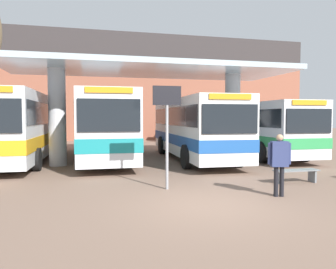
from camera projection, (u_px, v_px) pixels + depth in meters
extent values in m
plane|color=#755B4C|center=(209.00, 205.00, 8.46)|extent=(100.00, 100.00, 0.00)
cube|color=brown|center=(119.00, 86.00, 32.08)|extent=(40.00, 0.50, 10.59)
cube|color=#332D2D|center=(119.00, 44.00, 31.86)|extent=(40.00, 0.58, 2.40)
cylinder|color=silver|center=(57.00, 117.00, 15.27)|extent=(0.79, 0.79, 4.53)
cylinder|color=silver|center=(232.00, 117.00, 17.37)|extent=(0.79, 0.79, 4.53)
cube|color=#9EB2BC|center=(150.00, 69.00, 16.19)|extent=(13.85, 5.39, 0.24)
cube|color=silver|center=(23.00, 125.00, 16.81)|extent=(2.86, 11.06, 3.08)
cube|color=black|center=(22.00, 114.00, 16.78)|extent=(2.88, 10.62, 0.99)
cube|color=orange|center=(23.00, 139.00, 16.84)|extent=(2.90, 11.10, 0.55)
cylinder|color=black|center=(37.00, 159.00, 13.82)|extent=(0.31, 0.99, 0.98)
cylinder|color=black|center=(12.00, 147.00, 19.57)|extent=(0.31, 0.99, 0.98)
cylinder|color=black|center=(56.00, 146.00, 20.09)|extent=(0.31, 0.99, 0.98)
cube|color=silver|center=(104.00, 124.00, 18.09)|extent=(2.69, 12.04, 3.09)
cube|color=black|center=(104.00, 114.00, 18.06)|extent=(2.72, 11.56, 0.99)
cube|color=teal|center=(104.00, 137.00, 18.13)|extent=(2.73, 12.08, 0.56)
cube|color=black|center=(109.00, 115.00, 12.20)|extent=(2.33, 0.09, 1.24)
cube|color=orange|center=(109.00, 90.00, 12.15)|extent=(1.77, 0.07, 0.22)
cylinder|color=black|center=(78.00, 157.00, 14.26)|extent=(0.29, 1.04, 1.04)
cylinder|color=black|center=(136.00, 156.00, 14.82)|extent=(0.29, 1.04, 1.04)
cylinder|color=black|center=(83.00, 144.00, 21.09)|extent=(0.29, 1.04, 1.04)
cylinder|color=black|center=(122.00, 144.00, 21.66)|extent=(0.29, 1.04, 1.04)
cube|color=white|center=(193.00, 126.00, 17.65)|extent=(2.86, 10.41, 2.85)
cube|color=black|center=(193.00, 116.00, 17.63)|extent=(2.89, 10.00, 0.91)
cube|color=#1E519E|center=(193.00, 138.00, 17.69)|extent=(2.91, 10.45, 0.51)
cube|color=black|center=(230.00, 119.00, 12.55)|extent=(2.25, 0.15, 1.14)
cube|color=orange|center=(230.00, 97.00, 12.51)|extent=(1.72, 0.12, 0.22)
cylinder|color=black|center=(186.00, 157.00, 14.35)|extent=(0.32, 1.09, 1.08)
cylinder|color=black|center=(238.00, 155.00, 14.83)|extent=(0.32, 1.09, 1.08)
cylinder|color=black|center=(162.00, 145.00, 20.26)|extent=(0.32, 1.09, 1.08)
cylinder|color=black|center=(200.00, 145.00, 20.74)|extent=(0.32, 1.09, 1.08)
cube|color=silver|center=(254.00, 127.00, 19.62)|extent=(2.75, 10.59, 2.71)
cube|color=black|center=(254.00, 118.00, 19.59)|extent=(2.78, 10.17, 0.87)
cube|color=#2D934C|center=(254.00, 137.00, 19.65)|extent=(2.80, 10.63, 0.49)
cube|color=black|center=(309.00, 121.00, 14.43)|extent=(2.22, 0.13, 1.08)
cube|color=orange|center=(310.00, 103.00, 14.39)|extent=(1.69, 0.10, 0.22)
cylinder|color=black|center=(261.00, 152.00, 16.25)|extent=(0.31, 1.08, 1.07)
cylinder|color=black|center=(305.00, 151.00, 16.74)|extent=(0.31, 1.08, 1.07)
cylinder|color=black|center=(218.00, 143.00, 22.26)|extent=(0.31, 1.08, 1.07)
cylinder|color=black|center=(250.00, 142.00, 22.75)|extent=(0.31, 1.08, 1.07)
cube|color=slate|center=(296.00, 170.00, 11.31)|extent=(1.61, 0.44, 0.04)
cube|color=slate|center=(280.00, 178.00, 11.17)|extent=(0.07, 0.37, 0.42)
cube|color=slate|center=(312.00, 176.00, 11.48)|extent=(0.07, 0.37, 0.42)
cylinder|color=gray|center=(167.00, 147.00, 10.27)|extent=(0.09, 0.09, 2.65)
cube|color=black|center=(167.00, 95.00, 10.18)|extent=(0.90, 0.06, 0.60)
cylinder|color=black|center=(276.00, 181.00, 9.37)|extent=(0.15, 0.15, 0.87)
cylinder|color=black|center=(282.00, 181.00, 9.37)|extent=(0.15, 0.15, 0.87)
cube|color=navy|center=(279.00, 154.00, 9.33)|extent=(0.52, 0.36, 0.72)
sphere|color=tan|center=(280.00, 138.00, 9.31)|extent=(0.20, 0.20, 0.20)
cylinder|color=navy|center=(269.00, 154.00, 9.33)|extent=(0.11, 0.11, 0.62)
cylinder|color=navy|center=(289.00, 154.00, 9.33)|extent=(0.11, 0.11, 0.62)
cube|color=#B2B7BC|center=(183.00, 132.00, 30.90)|extent=(4.61, 2.12, 1.29)
cube|color=#1E2328|center=(183.00, 122.00, 30.85)|extent=(2.58, 1.84, 0.63)
cylinder|color=black|center=(195.00, 137.00, 32.06)|extent=(0.67, 0.26, 0.66)
cylinder|color=black|center=(200.00, 138.00, 30.27)|extent=(0.67, 0.26, 0.66)
cylinder|color=black|center=(167.00, 137.00, 31.59)|extent=(0.67, 0.26, 0.66)
cylinder|color=black|center=(170.00, 138.00, 29.79)|extent=(0.67, 0.26, 0.66)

